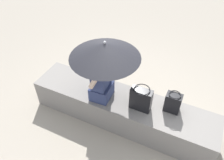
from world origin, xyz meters
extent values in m
plane|color=#9E9384|center=(0.00, 0.00, 0.00)|extent=(14.00, 14.00, 0.00)
cube|color=gray|center=(0.00, 0.00, 0.24)|extent=(2.87, 0.63, 0.48)
cube|color=navy|center=(0.30, 0.08, 0.59)|extent=(0.30, 0.36, 0.22)
cube|color=navy|center=(0.30, 0.08, 0.94)|extent=(0.22, 0.33, 0.48)
sphere|color=beige|center=(0.30, 0.08, 1.28)|extent=(0.20, 0.20, 0.20)
cylinder|color=beige|center=(0.29, 0.28, 0.97)|extent=(0.20, 0.08, 0.32)
cylinder|color=beige|center=(0.32, -0.12, 0.97)|extent=(0.20, 0.08, 0.32)
cylinder|color=#B7B7BC|center=(0.21, 0.12, 0.98)|extent=(0.02, 0.02, 0.99)
cone|color=black|center=(0.21, 0.12, 1.37)|extent=(0.93, 0.93, 0.21)
sphere|color=#B7B7BC|center=(0.21, 0.12, 1.48)|extent=(0.03, 0.03, 0.03)
cube|color=black|center=(-0.72, -0.10, 0.63)|extent=(0.22, 0.14, 0.30)
torus|color=black|center=(-0.72, -0.10, 0.80)|extent=(0.16, 0.16, 0.01)
cube|color=black|center=(-0.30, 0.06, 0.66)|extent=(0.30, 0.13, 0.36)
torus|color=black|center=(-0.30, 0.06, 0.86)|extent=(0.22, 0.22, 0.01)
camera|label=1|loc=(-0.89, 2.20, 2.96)|focal=36.33mm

